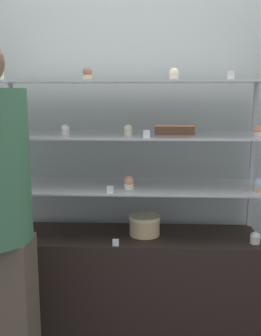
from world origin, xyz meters
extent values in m
plane|color=#2D2D33|center=(0.00, 0.00, 0.00)|extent=(20.00, 20.00, 0.00)
cube|color=#A8B2AD|center=(0.00, 0.36, 1.30)|extent=(8.00, 0.05, 2.60)
cube|color=black|center=(0.00, 0.00, 0.30)|extent=(1.57, 0.43, 0.59)
cube|color=#B7B7BC|center=(-0.77, 0.20, 0.75)|extent=(0.02, 0.02, 0.31)
cube|color=#B7B7BC|center=(0.77, 0.20, 0.75)|extent=(0.02, 0.02, 0.31)
cube|color=silver|center=(0.00, 0.00, 0.90)|extent=(1.57, 0.43, 0.01)
cube|color=#B7B7BC|center=(-0.77, 0.20, 1.06)|extent=(0.02, 0.02, 0.31)
cube|color=#B7B7BC|center=(0.77, 0.20, 1.06)|extent=(0.02, 0.02, 0.31)
cube|color=silver|center=(0.00, 0.00, 1.21)|extent=(1.57, 0.43, 0.01)
cube|color=#B7B7BC|center=(-0.77, 0.20, 1.37)|extent=(0.02, 0.02, 0.31)
cube|color=#B7B7BC|center=(0.77, 0.20, 1.37)|extent=(0.02, 0.02, 0.31)
cube|color=silver|center=(0.00, 0.00, 1.52)|extent=(1.57, 0.43, 0.01)
cylinder|color=#DBBC84|center=(0.09, 0.00, 0.64)|extent=(0.19, 0.19, 0.10)
cylinder|color=#F4EAB2|center=(0.09, 0.00, 0.70)|extent=(0.19, 0.19, 0.02)
cube|color=brown|center=(0.26, 0.05, 1.24)|extent=(0.23, 0.13, 0.05)
cube|color=#E5996B|center=(0.26, 0.05, 1.27)|extent=(0.23, 0.14, 0.01)
cylinder|color=#CCB28C|center=(-0.72, -0.11, 0.60)|extent=(0.06, 0.06, 0.03)
sphere|color=silver|center=(-0.72, -0.11, 0.63)|extent=(0.06, 0.06, 0.06)
cylinder|color=white|center=(0.73, -0.12, 0.60)|extent=(0.06, 0.06, 0.03)
sphere|color=white|center=(0.73, -0.12, 0.63)|extent=(0.06, 0.06, 0.06)
cube|color=white|center=(-0.08, -0.20, 0.61)|extent=(0.04, 0.00, 0.04)
cylinder|color=white|center=(-0.72, -0.08, 0.92)|extent=(0.06, 0.06, 0.03)
sphere|color=#F4EAB2|center=(-0.72, -0.08, 0.95)|extent=(0.06, 0.06, 0.06)
cylinder|color=white|center=(-0.01, -0.08, 0.92)|extent=(0.06, 0.06, 0.03)
sphere|color=#E5996B|center=(-0.01, -0.08, 0.95)|extent=(0.06, 0.06, 0.06)
cylinder|color=#CCB28C|center=(0.74, -0.10, 0.92)|extent=(0.06, 0.06, 0.03)
sphere|color=silver|center=(0.74, -0.10, 0.95)|extent=(0.06, 0.06, 0.06)
cube|color=white|center=(-0.11, -0.20, 0.92)|extent=(0.04, 0.00, 0.04)
cylinder|color=#CCB28C|center=(-0.74, -0.07, 1.22)|extent=(0.05, 0.05, 0.02)
sphere|color=silver|center=(-0.74, -0.07, 1.25)|extent=(0.05, 0.05, 0.05)
cylinder|color=beige|center=(-0.38, -0.05, 1.22)|extent=(0.05, 0.05, 0.02)
sphere|color=white|center=(-0.38, -0.05, 1.25)|extent=(0.05, 0.05, 0.05)
cylinder|color=white|center=(-0.01, -0.03, 1.22)|extent=(0.05, 0.05, 0.02)
sphere|color=#F4EAB2|center=(-0.01, -0.03, 1.25)|extent=(0.05, 0.05, 0.05)
cylinder|color=white|center=(0.73, -0.07, 1.22)|extent=(0.05, 0.05, 0.02)
sphere|color=#E5996B|center=(0.73, -0.07, 1.25)|extent=(0.05, 0.05, 0.05)
cube|color=white|center=(0.10, -0.20, 1.23)|extent=(0.04, 0.00, 0.04)
cylinder|color=#CCB28C|center=(-0.24, -0.10, 1.54)|extent=(0.05, 0.05, 0.03)
sphere|color=#8C5B42|center=(-0.24, -0.10, 1.57)|extent=(0.05, 0.05, 0.05)
cylinder|color=beige|center=(0.25, -0.04, 1.54)|extent=(0.05, 0.05, 0.03)
sphere|color=#F4EAB2|center=(0.25, -0.04, 1.57)|extent=(0.05, 0.05, 0.05)
cube|color=white|center=(0.53, -0.20, 1.55)|extent=(0.04, 0.00, 0.04)
camera|label=1|loc=(0.10, -2.32, 1.44)|focal=42.00mm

